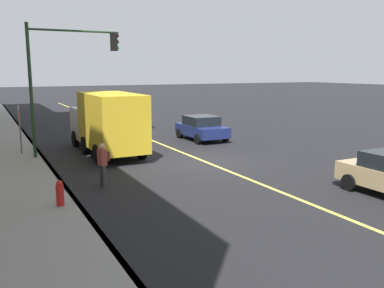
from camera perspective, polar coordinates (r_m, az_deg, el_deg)
name	(u,v)px	position (r m, az deg, el deg)	size (l,w,h in m)	color
ground	(205,162)	(19.50, 1.75, -2.45)	(200.00, 200.00, 0.00)	black
sidewalk_slab	(17,181)	(17.19, -23.01, -4.75)	(80.00, 3.06, 0.15)	gray
curb_edge	(57,177)	(17.33, -18.23, -4.32)	(80.00, 0.16, 0.15)	slate
lane_stripe_center	(205,161)	(19.50, 1.75, -2.44)	(80.00, 0.16, 0.01)	#D8CC4C
car_navy	(202,128)	(25.46, 1.35, 2.28)	(3.80, 2.07, 1.49)	navy
truck_yellow	(107,122)	(21.54, -11.63, 3.02)	(7.17, 2.43, 3.14)	silver
pedestrian_with_backpack	(103,162)	(15.56, -12.23, -2.39)	(0.42, 0.41, 1.62)	#383838
traffic_light_mast	(64,68)	(20.98, -17.24, 10.07)	(0.28, 4.40, 6.42)	#1E3823
street_sign_post	(20,126)	(22.12, -22.74, 2.36)	(0.60, 0.08, 2.63)	slate
fire_hydrant	(60,195)	(13.38, -17.79, -6.80)	(0.24, 0.24, 0.94)	red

